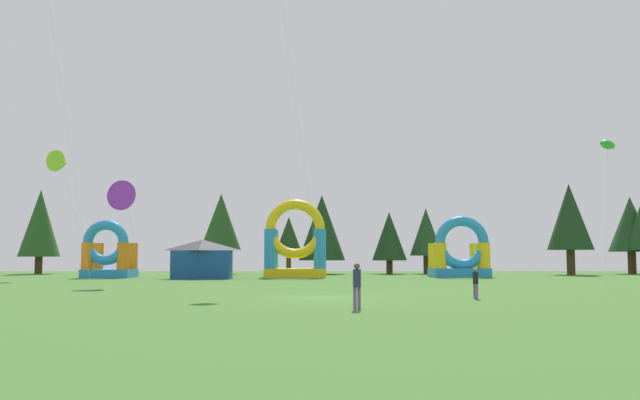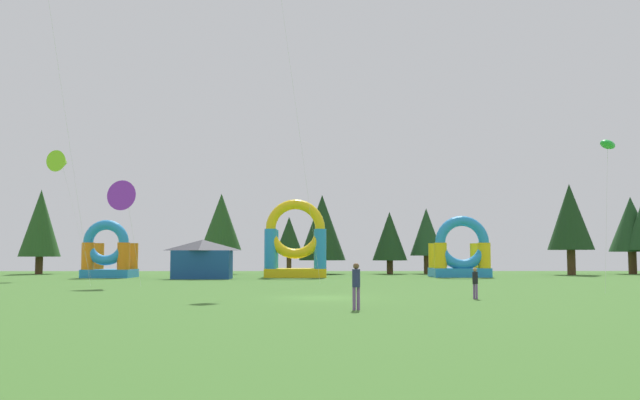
{
  "view_description": "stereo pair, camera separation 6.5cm",
  "coord_description": "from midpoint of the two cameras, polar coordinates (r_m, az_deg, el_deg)",
  "views": [
    {
      "loc": [
        -0.57,
        -34.4,
        2.13
      ],
      "look_at": [
        0.0,
        14.52,
        6.18
      ],
      "focal_mm": 37.88,
      "sensor_mm": 36.0,
      "label": 1
    },
    {
      "loc": [
        -0.5,
        -34.4,
        2.13
      ],
      "look_at": [
        0.0,
        14.52,
        6.18
      ],
      "focal_mm": 37.88,
      "sensor_mm": 36.0,
      "label": 2
    }
  ],
  "objects": [
    {
      "name": "tree_row_2",
      "position": [
        75.14,
        -2.68,
        -3.01
      ],
      "size": [
        3.0,
        3.0,
        6.46
      ],
      "color": "#4C331E",
      "rests_on": "ground_plane"
    },
    {
      "name": "tree_row_6",
      "position": [
        80.38,
        20.31,
        -1.37
      ],
      "size": [
        5.03,
        5.03,
        10.19
      ],
      "color": "#4C331E",
      "rests_on": "ground_plane"
    },
    {
      "name": "tree_row_7",
      "position": [
        86.97,
        24.74,
        -1.9
      ],
      "size": [
        5.13,
        5.13,
        9.04
      ],
      "color": "#4C331E",
      "rests_on": "ground_plane"
    },
    {
      "name": "inflatable_orange_dome",
      "position": [
        69.09,
        11.72,
        -4.64
      ],
      "size": [
        5.58,
        4.49,
        6.07
      ],
      "color": "#268CD8",
      "rests_on": "ground_plane"
    },
    {
      "name": "inflatable_yellow_castle",
      "position": [
        66.78,
        -2.12,
        -4.04
      ],
      "size": [
        6.04,
        4.31,
        7.63
      ],
      "color": "yellow",
      "rests_on": "ground_plane"
    },
    {
      "name": "tree_row_3",
      "position": [
        78.76,
        0.13,
        -2.36
      ],
      "size": [
        5.46,
        5.46,
        9.24
      ],
      "color": "#4C331E",
      "rests_on": "ground_plane"
    },
    {
      "name": "tree_row_4",
      "position": [
        79.63,
        5.85,
        -3.07
      ],
      "size": [
        4.09,
        4.09,
        7.29
      ],
      "color": "#4C331E",
      "rests_on": "ground_plane"
    },
    {
      "name": "tree_row_1",
      "position": [
        78.73,
        -8.39,
        -1.88
      ],
      "size": [
        4.72,
        4.72,
        9.32
      ],
      "color": "#4C331E",
      "rests_on": "ground_plane"
    },
    {
      "name": "tree_row_0",
      "position": [
        85.54,
        -22.6,
        -1.83
      ],
      "size": [
        4.71,
        4.71,
        9.9
      ],
      "color": "#4C331E",
      "rests_on": "ground_plane"
    },
    {
      "name": "ground_plane",
      "position": [
        34.47,
        0.23,
        -8.27
      ],
      "size": [
        120.0,
        120.0,
        0.0
      ],
      "primitive_type": "plane",
      "color": "#3D6B28"
    },
    {
      "name": "kite_purple_delta",
      "position": [
        49.3,
        -16.02,
        0.21
      ],
      "size": [
        2.39,
        2.35,
        7.34
      ],
      "color": "purple",
      "rests_on": "ground_plane"
    },
    {
      "name": "kite_lime_delta",
      "position": [
        67.09,
        -21.04,
        3.02
      ],
      "size": [
        4.49,
        2.22,
        11.81
      ],
      "color": "#8CD826",
      "rests_on": "ground_plane"
    },
    {
      "name": "festival_tent",
      "position": [
        63.58,
        -9.96,
        -4.95
      ],
      "size": [
        5.28,
        3.08,
        3.62
      ],
      "color": "#19478C",
      "rests_on": "ground_plane"
    },
    {
      "name": "person_near_camera",
      "position": [
        26.78,
        3.07,
        -6.94
      ],
      "size": [
        0.39,
        0.39,
        1.84
      ],
      "rotation": [
        0.0,
        0.0,
        0.29
      ],
      "color": "#724C8C",
      "rests_on": "ground_plane"
    },
    {
      "name": "tree_row_5",
      "position": [
        81.1,
        8.92,
        -2.71
      ],
      "size": [
        3.91,
        3.91,
        7.77
      ],
      "color": "#4C331E",
      "rests_on": "ground_plane"
    },
    {
      "name": "kite_green_parafoil",
      "position": [
        46.64,
        23.09,
        4.33
      ],
      "size": [
        2.99,
        4.71,
        9.5
      ],
      "color": "green",
      "rests_on": "ground_plane"
    },
    {
      "name": "person_left_edge",
      "position": [
        34.38,
        12.95,
        -6.64
      ],
      "size": [
        0.37,
        0.37,
        1.54
      ],
      "rotation": [
        0.0,
        0.0,
        5.43
      ],
      "color": "#724C8C",
      "rests_on": "ground_plane"
    },
    {
      "name": "inflatable_red_slide",
      "position": [
        69.07,
        -17.48,
        -4.59
      ],
      "size": [
        4.61,
        4.24,
        5.58
      ],
      "color": "#268CD8",
      "rests_on": "ground_plane"
    }
  ]
}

